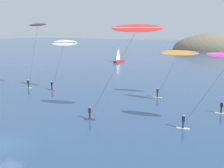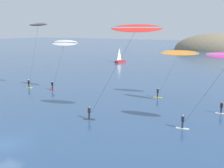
{
  "view_description": "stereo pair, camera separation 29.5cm",
  "coord_description": "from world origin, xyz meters",
  "px_view_note": "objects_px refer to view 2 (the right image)",
  "views": [
    {
      "loc": [
        23.08,
        -17.13,
        11.39
      ],
      "look_at": [
        0.54,
        19.59,
        3.07
      ],
      "focal_mm": 45.0,
      "sensor_mm": 36.0,
      "label": 1
    },
    {
      "loc": [
        23.33,
        -16.98,
        11.39
      ],
      "look_at": [
        0.54,
        19.59,
        3.07
      ],
      "focal_mm": 45.0,
      "sensor_mm": 36.0,
      "label": 2
    }
  ],
  "objects_px": {
    "kitesurfer_black": "(37,31)",
    "kitesurfer_red": "(134,34)",
    "kitesurfer_white": "(64,46)",
    "kitesurfer_orange": "(178,55)",
    "sailboat_near": "(121,61)"
  },
  "relations": [
    {
      "from": "sailboat_near",
      "to": "kitesurfer_orange",
      "type": "height_order",
      "value": "kitesurfer_orange"
    },
    {
      "from": "kitesurfer_black",
      "to": "kitesurfer_orange",
      "type": "bearing_deg",
      "value": 15.33
    },
    {
      "from": "kitesurfer_black",
      "to": "kitesurfer_orange",
      "type": "distance_m",
      "value": 26.08
    },
    {
      "from": "sailboat_near",
      "to": "kitesurfer_red",
      "type": "bearing_deg",
      "value": -58.58
    },
    {
      "from": "sailboat_near",
      "to": "kitesurfer_black",
      "type": "bearing_deg",
      "value": -78.09
    },
    {
      "from": "kitesurfer_white",
      "to": "kitesurfer_orange",
      "type": "bearing_deg",
      "value": 15.78
    },
    {
      "from": "kitesurfer_orange",
      "to": "kitesurfer_white",
      "type": "xyz_separation_m",
      "value": [
        -19.65,
        -5.55,
        1.23
      ]
    },
    {
      "from": "kitesurfer_black",
      "to": "kitesurfer_white",
      "type": "bearing_deg",
      "value": 13.62
    },
    {
      "from": "kitesurfer_orange",
      "to": "kitesurfer_red",
      "type": "relative_size",
      "value": 0.67
    },
    {
      "from": "kitesurfer_black",
      "to": "kitesurfer_orange",
      "type": "height_order",
      "value": "kitesurfer_black"
    },
    {
      "from": "sailboat_near",
      "to": "kitesurfer_red",
      "type": "xyz_separation_m",
      "value": [
        34.64,
        -56.7,
        10.29
      ]
    },
    {
      "from": "kitesurfer_black",
      "to": "kitesurfer_red",
      "type": "xyz_separation_m",
      "value": [
        24.36,
        -7.92,
        -0.35
      ]
    },
    {
      "from": "kitesurfer_black",
      "to": "kitesurfer_red",
      "type": "distance_m",
      "value": 25.62
    },
    {
      "from": "sailboat_near",
      "to": "kitesurfer_black",
      "type": "distance_m",
      "value": 50.97
    },
    {
      "from": "kitesurfer_red",
      "to": "kitesurfer_orange",
      "type": "bearing_deg",
      "value": 88.06
    }
  ]
}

